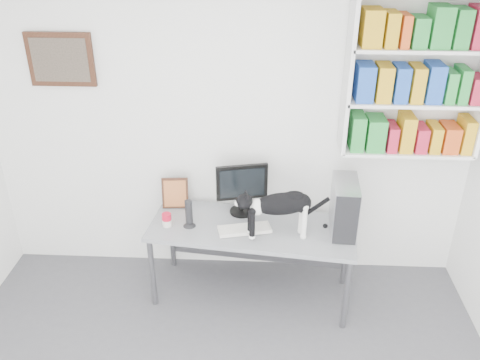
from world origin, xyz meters
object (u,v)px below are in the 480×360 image
(monitor, at_px, (242,189))
(pc_tower, at_px, (344,206))
(keyboard, at_px, (244,229))
(cat, at_px, (280,215))
(soup_can, at_px, (167,220))
(speaker, at_px, (189,213))
(leaning_print, at_px, (175,193))
(desk, at_px, (252,261))
(bookshelf, at_px, (417,76))

(monitor, relative_size, pc_tower, 1.07)
(monitor, xyz_separation_m, keyboard, (0.04, -0.28, -0.21))
(keyboard, xyz_separation_m, cat, (0.27, -0.08, 0.19))
(monitor, distance_m, soup_can, 0.66)
(monitor, height_order, pc_tower, monitor)
(pc_tower, bearing_deg, cat, -161.24)
(speaker, height_order, leaning_print, leaning_print)
(pc_tower, xyz_separation_m, cat, (-0.50, -0.14, -0.01))
(monitor, bearing_deg, speaker, -163.77)
(desk, relative_size, monitor, 3.64)
(keyboard, distance_m, leaning_print, 0.70)
(bookshelf, relative_size, speaker, 5.22)
(soup_can, bearing_deg, bookshelf, 9.74)
(bookshelf, relative_size, desk, 0.76)
(leaning_print, bearing_deg, bookshelf, -4.30)
(leaning_print, relative_size, cat, 0.42)
(keyboard, xyz_separation_m, speaker, (-0.44, 0.05, 0.10))
(desk, xyz_separation_m, leaning_print, (-0.66, 0.28, 0.48))
(desk, bearing_deg, keyboard, -124.70)
(keyboard, bearing_deg, bookshelf, 3.10)
(speaker, bearing_deg, leaning_print, 104.61)
(bookshelf, distance_m, keyboard, 1.73)
(bookshelf, xyz_separation_m, leaning_print, (-1.85, -0.02, -1.03))
(bookshelf, xyz_separation_m, cat, (-0.98, -0.44, -0.97))
(leaning_print, bearing_deg, speaker, -66.61)
(leaning_print, bearing_deg, keyboard, -34.53)
(pc_tower, distance_m, leaning_print, 1.40)
(bookshelf, distance_m, leaning_print, 2.12)
(desk, xyz_separation_m, pc_tower, (0.71, -0.00, 0.55))
(speaker, distance_m, cat, 0.73)
(bookshelf, height_order, cat, bookshelf)
(bookshelf, distance_m, soup_can, 2.20)
(bookshelf, bearing_deg, soup_can, -170.26)
(desk, relative_size, soup_can, 14.85)
(bookshelf, height_order, soup_can, bookshelf)
(keyboard, distance_m, pc_tower, 0.80)
(bookshelf, relative_size, soup_can, 11.23)
(desk, distance_m, cat, 0.60)
(keyboard, height_order, cat, cat)
(monitor, xyz_separation_m, leaning_print, (-0.57, 0.07, -0.09))
(cat, bearing_deg, monitor, 118.66)
(desk, height_order, keyboard, keyboard)
(soup_can, xyz_separation_m, cat, (0.89, -0.12, 0.15))
(keyboard, bearing_deg, soup_can, 163.17)
(pc_tower, bearing_deg, desk, -176.94)
(bookshelf, height_order, monitor, bookshelf)
(soup_can, bearing_deg, monitor, 21.89)
(desk, relative_size, leaning_print, 6.00)
(speaker, bearing_deg, pc_tower, -12.98)
(keyboard, height_order, speaker, speaker)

